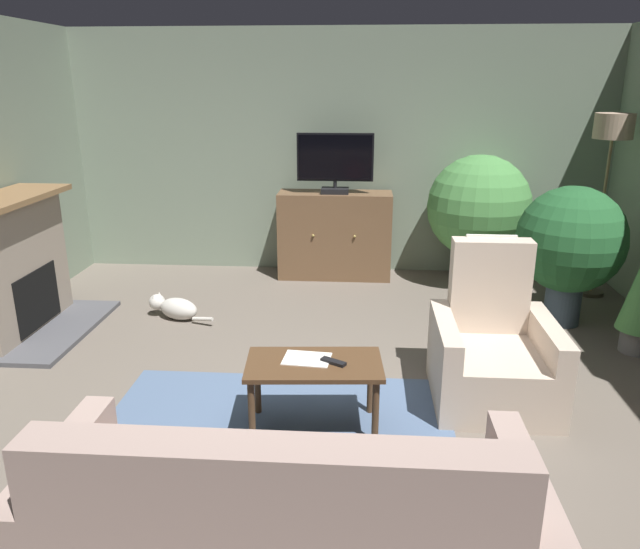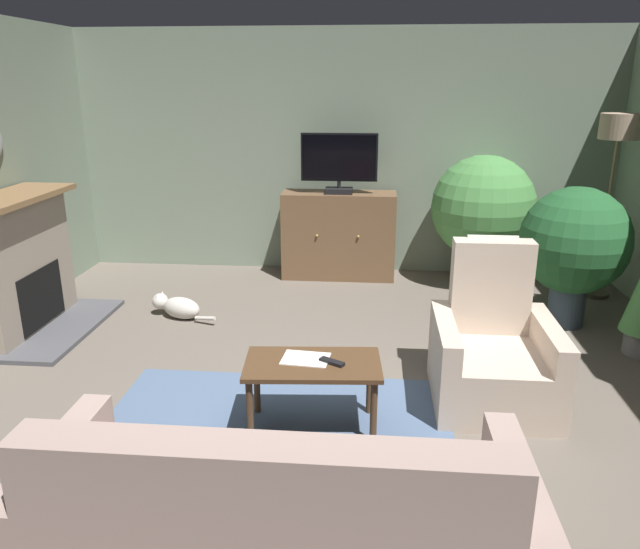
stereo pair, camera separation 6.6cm
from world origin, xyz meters
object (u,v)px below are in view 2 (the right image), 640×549
object	(u,v)px
sofa_floral	(278,529)
floor_lamp	(617,143)
armchair_facing_sofa	(493,355)
potted_plant_small_fern_corner	(483,209)
coffee_table	(312,372)
fireplace	(18,268)
potted_plant_leafy_by_curtain	(574,243)
tv_cabinet	(339,237)
cat	(178,307)
tv_remote	(332,362)
folded_newspaper	(306,359)
television	(339,162)

from	to	relation	value
sofa_floral	floor_lamp	xyz separation A→B (m)	(2.77, 4.15, 1.29)
armchair_facing_sofa	potted_plant_small_fern_corner	world-z (taller)	potted_plant_small_fern_corner
coffee_table	floor_lamp	bearing A→B (deg)	45.90
fireplace	potted_plant_leafy_by_curtain	distance (m)	5.02
tv_cabinet	cat	distance (m)	2.09
tv_remote	potted_plant_small_fern_corner	bearing A→B (deg)	-84.20
fireplace	sofa_floral	bearing A→B (deg)	-44.71
tv_remote	potted_plant_leafy_by_curtain	size ratio (longest dim) A/B	0.13
tv_remote	floor_lamp	distance (m)	4.03
sofa_floral	cat	distance (m)	3.49
folded_newspaper	floor_lamp	xyz separation A→B (m)	(2.80, 2.80, 1.12)
sofa_floral	potted_plant_small_fern_corner	bearing A→B (deg)	70.55
potted_plant_leafy_by_curtain	sofa_floral	bearing A→B (deg)	-123.69
potted_plant_small_fern_corner	floor_lamp	size ratio (longest dim) A/B	0.76
television	sofa_floral	bearing A→B (deg)	-89.96
fireplace	potted_plant_small_fern_corner	world-z (taller)	potted_plant_small_fern_corner
tv_cabinet	armchair_facing_sofa	distance (m)	3.04
armchair_facing_sofa	floor_lamp	world-z (taller)	floor_lamp
tv_remote	sofa_floral	bearing A→B (deg)	113.84
coffee_table	folded_newspaper	world-z (taller)	folded_newspaper
television	fireplace	bearing A→B (deg)	-147.12
fireplace	television	xyz separation A→B (m)	(2.77, 1.79, 0.75)
fireplace	television	world-z (taller)	television
folded_newspaper	cat	distance (m)	2.34
coffee_table	potted_plant_leafy_by_curtain	world-z (taller)	potted_plant_leafy_by_curtain
sofa_floral	tv_cabinet	bearing A→B (deg)	90.04
folded_newspaper	sofa_floral	distance (m)	1.37
armchair_facing_sofa	television	bearing A→B (deg)	114.94
fireplace	potted_plant_leafy_by_curtain	bearing A→B (deg)	6.44
tv_cabinet	potted_plant_leafy_by_curtain	xyz separation A→B (m)	(2.21, -1.28, 0.32)
tv_cabinet	potted_plant_small_fern_corner	distance (m)	1.63
tv_cabinet	armchair_facing_sofa	size ratio (longest dim) A/B	1.15
folded_newspaper	potted_plant_small_fern_corner	size ratio (longest dim) A/B	0.21
potted_plant_leafy_by_curtain	cat	xyz separation A→B (m)	(-3.68, -0.16, -0.68)
folded_newspaper	potted_plant_leafy_by_curtain	world-z (taller)	potted_plant_leafy_by_curtain
tv_cabinet	television	world-z (taller)	television
fireplace	cat	size ratio (longest dim) A/B	2.10
fireplace	cat	xyz separation A→B (m)	(1.30, 0.40, -0.48)
television	potted_plant_small_fern_corner	world-z (taller)	television
coffee_table	sofa_floral	xyz separation A→B (m)	(-0.02, -1.31, -0.10)
tv_cabinet	potted_plant_small_fern_corner	bearing A→B (deg)	-4.26
tv_cabinet	television	size ratio (longest dim) A/B	1.52
television	tv_remote	world-z (taller)	television
television	folded_newspaper	distance (m)	3.30
tv_cabinet	cat	size ratio (longest dim) A/B	1.85
sofa_floral	coffee_table	bearing A→B (deg)	89.16
tv_remote	floor_lamp	bearing A→B (deg)	-102.54
cat	potted_plant_leafy_by_curtain	bearing A→B (deg)	2.48
coffee_table	sofa_floral	distance (m)	1.32
floor_lamp	potted_plant_leafy_by_curtain	bearing A→B (deg)	-123.83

